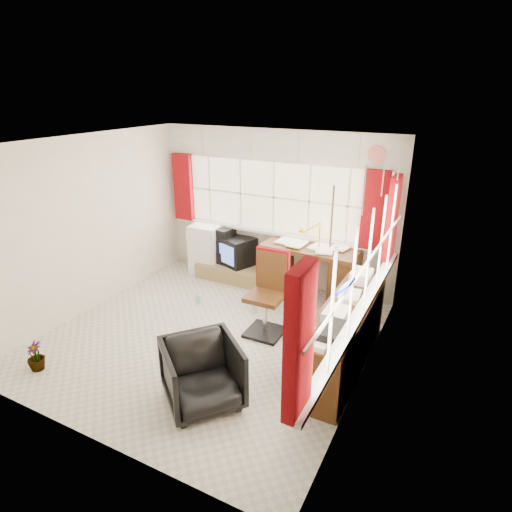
% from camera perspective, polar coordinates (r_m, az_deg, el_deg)
% --- Properties ---
extents(ground, '(4.00, 4.00, 0.00)m').
position_cam_1_polar(ground, '(5.81, -6.22, -10.58)').
color(ground, beige).
rests_on(ground, ground).
extents(room_walls, '(4.00, 4.00, 4.00)m').
position_cam_1_polar(room_walls, '(5.17, -6.89, 3.64)').
color(room_walls, beige).
rests_on(room_walls, ground).
extents(window_back, '(3.70, 0.12, 3.60)m').
position_cam_1_polar(window_back, '(6.95, 2.22, 3.73)').
color(window_back, beige).
rests_on(window_back, room_walls).
extents(window_right, '(0.12, 3.70, 3.60)m').
position_cam_1_polar(window_right, '(4.66, 13.87, -6.35)').
color(window_right, beige).
rests_on(window_right, room_walls).
extents(curtains, '(3.83, 3.83, 1.15)m').
position_cam_1_polar(curtains, '(5.56, 6.49, 4.48)').
color(curtains, '#9C0815').
rests_on(curtains, room_walls).
extents(overhead_cabinets, '(3.98, 3.98, 0.48)m').
position_cam_1_polar(overhead_cabinets, '(5.41, 7.62, 12.61)').
color(overhead_cabinets, silver).
rests_on(overhead_cabinets, room_walls).
extents(desk, '(1.47, 0.76, 0.87)m').
position_cam_1_polar(desk, '(6.67, 7.28, -1.64)').
color(desk, '#492611').
rests_on(desk, ground).
extents(desk_lamp, '(0.17, 0.15, 0.44)m').
position_cam_1_polar(desk_lamp, '(6.28, 8.51, 3.38)').
color(desk_lamp, '#F7E70A').
rests_on(desk_lamp, desk).
extents(task_chair, '(0.48, 0.51, 1.14)m').
position_cam_1_polar(task_chair, '(5.64, 1.76, -4.47)').
color(task_chair, black).
rests_on(task_chair, ground).
extents(office_chair, '(1.06, 1.06, 0.70)m').
position_cam_1_polar(office_chair, '(4.57, -7.16, -15.34)').
color(office_chair, black).
rests_on(office_chair, ground).
extents(radiator, '(0.43, 0.19, 0.63)m').
position_cam_1_polar(radiator, '(6.13, 5.43, -5.91)').
color(radiator, white).
rests_on(radiator, ground).
extents(credenza, '(0.50, 2.00, 0.85)m').
position_cam_1_polar(credenza, '(5.15, 11.52, -10.38)').
color(credenza, '#492611').
rests_on(credenza, ground).
extents(file_tray, '(0.34, 0.42, 0.13)m').
position_cam_1_polar(file_tray, '(4.36, 10.44, -10.13)').
color(file_tray, black).
rests_on(file_tray, credenza).
extents(tv_bench, '(1.40, 0.50, 0.25)m').
position_cam_1_polar(tv_bench, '(7.30, -2.54, -2.28)').
color(tv_bench, olive).
rests_on(tv_bench, ground).
extents(crt_tv, '(0.66, 0.63, 0.47)m').
position_cam_1_polar(crt_tv, '(7.27, -2.53, 0.70)').
color(crt_tv, black).
rests_on(crt_tv, tv_bench).
extents(hifi_stack, '(0.62, 0.44, 0.60)m').
position_cam_1_polar(hifi_stack, '(7.43, -4.82, 1.51)').
color(hifi_stack, black).
rests_on(hifi_stack, tv_bench).
extents(mini_fridge, '(0.54, 0.54, 0.87)m').
position_cam_1_polar(mini_fridge, '(7.55, -6.47, 1.01)').
color(mini_fridge, white).
rests_on(mini_fridge, ground).
extents(spray_bottle_a, '(0.11, 0.11, 0.26)m').
position_cam_1_polar(spray_bottle_a, '(6.27, -0.23, -6.41)').
color(spray_bottle_a, white).
rests_on(spray_bottle_a, ground).
extents(spray_bottle_b, '(0.09, 0.09, 0.19)m').
position_cam_1_polar(spray_bottle_b, '(6.62, -7.58, -5.39)').
color(spray_bottle_b, '#95DECB').
rests_on(spray_bottle_b, ground).
extents(flower_vase, '(0.24, 0.24, 0.36)m').
position_cam_1_polar(flower_vase, '(5.69, -27.31, -11.79)').
color(flower_vase, black).
rests_on(flower_vase, ground).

